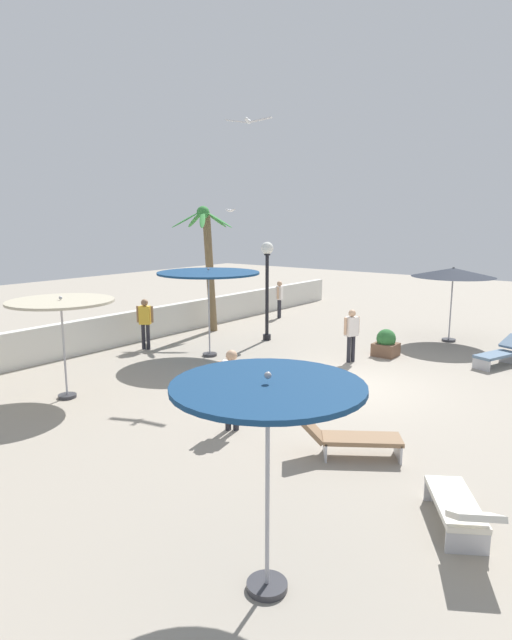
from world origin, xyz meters
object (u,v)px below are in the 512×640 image
at_px(palm_tree_1, 208,255).
at_px(seagull_1, 230,210).
at_px(patio_umbrella_1, 208,276).
at_px(patio_umbrella_0, 453,273).
at_px(guest_2, 232,382).
at_px(patio_umbrella_3, 61,306).
at_px(guest_1, 145,319).
at_px(lounge_chair_0, 460,508).
at_px(guest_0, 352,331).
at_px(lounge_chair_1, 500,352).
at_px(patio_umbrella_2, 268,402).
at_px(lamp_post_1, 267,274).
at_px(guest_3, 279,296).
at_px(seagull_0, 248,121).
at_px(planter, 386,344).
at_px(lounge_chair_2, 347,437).

xyz_separation_m(palm_tree_1, seagull_1, (4.67, 2.85, 1.73)).
xyz_separation_m(patio_umbrella_1, palm_tree_1, (2.68, 2.49, 0.38)).
height_order(patio_umbrella_0, guest_2, patio_umbrella_0).
height_order(patio_umbrella_0, patio_umbrella_3, patio_umbrella_0).
bearing_deg(guest_1, palm_tree_1, 4.16).
height_order(lounge_chair_0, guest_2, guest_2).
bearing_deg(guest_0, lounge_chair_1, -57.78).
bearing_deg(patio_umbrella_2, guest_1, 55.58).
relative_size(patio_umbrella_2, patio_umbrella_3, 1.06).
relative_size(lamp_post_1, guest_1, 2.07).
distance_m(guest_3, seagull_1, 4.99).
bearing_deg(lamp_post_1, seagull_1, 50.61).
distance_m(patio_umbrella_0, seagull_0, 8.80).
distance_m(patio_umbrella_0, planter, 3.95).
bearing_deg(lounge_chair_2, guest_0, 27.01).
xyz_separation_m(guest_2, seagull_0, (4.19, 2.88, 5.85)).
bearing_deg(patio_umbrella_1, patio_umbrella_0, -38.52).
xyz_separation_m(guest_0, guest_3, (4.62, 5.86, 0.01)).
xyz_separation_m(lounge_chair_0, planter, (8.44, 4.81, -0.02)).
bearing_deg(patio_umbrella_3, patio_umbrella_0, -24.43).
bearing_deg(guest_3, patio_umbrella_0, -90.14).
bearing_deg(guest_0, seagull_1, 59.97).
distance_m(lounge_chair_1, guest_3, 9.80).
height_order(patio_umbrella_2, guest_1, patio_umbrella_2).
distance_m(patio_umbrella_2, lamp_post_1, 12.91).
distance_m(guest_2, guest_3, 12.56).
height_order(palm_tree_1, seagull_1, seagull_1).
bearing_deg(guest_2, guest_3, 30.71).
height_order(patio_umbrella_1, planter, patio_umbrella_1).
xyz_separation_m(patio_umbrella_1, guest_1, (-0.65, 2.24, -1.51)).
bearing_deg(planter, patio_umbrella_0, -15.65).
xyz_separation_m(patio_umbrella_3, guest_1, (4.39, 2.23, -1.22)).
xyz_separation_m(patio_umbrella_1, lounge_chair_0, (-5.06, -9.18, -2.12)).
bearing_deg(guest_2, patio_umbrella_3, 101.51).
bearing_deg(patio_umbrella_0, guest_1, 134.06).
xyz_separation_m(lounge_chair_2, planter, (7.21, 2.47, -0.00)).
bearing_deg(patio_umbrella_2, seagull_1, 41.40).
bearing_deg(patio_umbrella_1, guest_3, 16.82).
height_order(seagull_0, planter, seagull_0).
bearing_deg(guest_2, guest_0, 5.09).
bearing_deg(lounge_chair_0, lounge_chair_1, 10.14).
distance_m(palm_tree_1, lamp_post_1, 2.65).
relative_size(guest_1, seagull_1, 1.68).
xyz_separation_m(patio_umbrella_2, guest_0, (9.54, 3.91, -1.31)).
bearing_deg(patio_umbrella_1, guest_1, 106.05).
relative_size(patio_umbrella_0, lounge_chair_1, 1.46).
height_order(lounge_chair_2, seagull_0, seagull_0).
relative_size(lounge_chair_2, guest_3, 1.16).
relative_size(lamp_post_1, guest_2, 2.07).
xyz_separation_m(patio_umbrella_0, seagull_0, (-6.58, 3.76, 4.46)).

